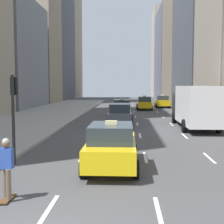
{
  "coord_description": "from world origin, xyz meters",
  "views": [
    {
      "loc": [
        1.82,
        -5.65,
        3.17
      ],
      "look_at": [
        0.82,
        13.86,
        1.51
      ],
      "focal_mm": 50.0,
      "sensor_mm": 36.0,
      "label": 1
    }
  ],
  "objects_px": {
    "taxi_third": "(111,146)",
    "traffic_light_pole": "(14,105)",
    "sedan_black_near": "(120,114)",
    "skateboarder": "(7,166)",
    "taxi_fourth": "(144,103)",
    "taxi_second": "(162,101)",
    "box_truck": "(195,105)",
    "taxi_lead": "(122,108)"
  },
  "relations": [
    {
      "from": "taxi_third",
      "to": "traffic_light_pole",
      "type": "relative_size",
      "value": 1.22
    },
    {
      "from": "sedan_black_near",
      "to": "traffic_light_pole",
      "type": "bearing_deg",
      "value": -107.62
    },
    {
      "from": "skateboarder",
      "to": "taxi_fourth",
      "type": "bearing_deg",
      "value": 80.52
    },
    {
      "from": "skateboarder",
      "to": "sedan_black_near",
      "type": "bearing_deg",
      "value": 80.64
    },
    {
      "from": "sedan_black_near",
      "to": "traffic_light_pole",
      "type": "distance_m",
      "value": 13.14
    },
    {
      "from": "taxi_second",
      "to": "sedan_black_near",
      "type": "relative_size",
      "value": 0.95
    },
    {
      "from": "sedan_black_near",
      "to": "box_truck",
      "type": "bearing_deg",
      "value": -13.5
    },
    {
      "from": "taxi_second",
      "to": "taxi_third",
      "type": "xyz_separation_m",
      "value": [
        -5.6,
        -33.81,
        0.0
      ]
    },
    {
      "from": "skateboarder",
      "to": "taxi_third",
      "type": "bearing_deg",
      "value": 52.03
    },
    {
      "from": "box_truck",
      "to": "sedan_black_near",
      "type": "bearing_deg",
      "value": 166.5
    },
    {
      "from": "taxi_third",
      "to": "traffic_light_pole",
      "type": "distance_m",
      "value": 4.27
    },
    {
      "from": "taxi_fourth",
      "to": "taxi_second",
      "type": "bearing_deg",
      "value": 57.03
    },
    {
      "from": "taxi_lead",
      "to": "taxi_second",
      "type": "distance_m",
      "value": 14.42
    },
    {
      "from": "taxi_third",
      "to": "sedan_black_near",
      "type": "xyz_separation_m",
      "value": [
        -0.0,
        12.96,
        0.01
      ]
    },
    {
      "from": "box_truck",
      "to": "taxi_second",
      "type": "bearing_deg",
      "value": 90.0
    },
    {
      "from": "sedan_black_near",
      "to": "traffic_light_pole",
      "type": "xyz_separation_m",
      "value": [
        -3.95,
        -12.44,
        1.52
      ]
    },
    {
      "from": "box_truck",
      "to": "traffic_light_pole",
      "type": "relative_size",
      "value": 2.33
    },
    {
      "from": "taxi_third",
      "to": "box_truck",
      "type": "relative_size",
      "value": 0.52
    },
    {
      "from": "skateboarder",
      "to": "box_truck",
      "type": "bearing_deg",
      "value": 61.16
    },
    {
      "from": "traffic_light_pole",
      "to": "taxi_third",
      "type": "bearing_deg",
      "value": -7.52
    },
    {
      "from": "taxi_lead",
      "to": "box_truck",
      "type": "bearing_deg",
      "value": -57.85
    },
    {
      "from": "taxi_fourth",
      "to": "box_truck",
      "type": "height_order",
      "value": "box_truck"
    },
    {
      "from": "taxi_third",
      "to": "sedan_black_near",
      "type": "distance_m",
      "value": 12.96
    },
    {
      "from": "taxi_fourth",
      "to": "box_truck",
      "type": "bearing_deg",
      "value": -81.1
    },
    {
      "from": "box_truck",
      "to": "taxi_third",
      "type": "bearing_deg",
      "value": -115.74
    },
    {
      "from": "taxi_second",
      "to": "skateboarder",
      "type": "xyz_separation_m",
      "value": [
        -8.31,
        -37.28,
        0.08
      ]
    },
    {
      "from": "sedan_black_near",
      "to": "taxi_second",
      "type": "bearing_deg",
      "value": 74.97
    },
    {
      "from": "taxi_second",
      "to": "taxi_third",
      "type": "height_order",
      "value": "same"
    },
    {
      "from": "taxi_second",
      "to": "sedan_black_near",
      "type": "height_order",
      "value": "taxi_second"
    },
    {
      "from": "taxi_fourth",
      "to": "sedan_black_near",
      "type": "distance_m",
      "value": 16.77
    },
    {
      "from": "traffic_light_pole",
      "to": "taxi_second",
      "type": "bearing_deg",
      "value": 73.99
    },
    {
      "from": "taxi_third",
      "to": "skateboarder",
      "type": "xyz_separation_m",
      "value": [
        -2.71,
        -3.47,
        0.08
      ]
    },
    {
      "from": "box_truck",
      "to": "taxi_lead",
      "type": "bearing_deg",
      "value": 122.15
    },
    {
      "from": "sedan_black_near",
      "to": "taxi_fourth",
      "type": "bearing_deg",
      "value": 80.39
    },
    {
      "from": "taxi_second",
      "to": "traffic_light_pole",
      "type": "xyz_separation_m",
      "value": [
        -9.55,
        -33.29,
        1.53
      ]
    },
    {
      "from": "taxi_lead",
      "to": "taxi_fourth",
      "type": "bearing_deg",
      "value": 72.67
    },
    {
      "from": "traffic_light_pole",
      "to": "taxi_lead",
      "type": "bearing_deg",
      "value": 78.83
    },
    {
      "from": "skateboarder",
      "to": "taxi_lead",
      "type": "bearing_deg",
      "value": 83.56
    },
    {
      "from": "taxi_third",
      "to": "traffic_light_pole",
      "type": "height_order",
      "value": "traffic_light_pole"
    },
    {
      "from": "sedan_black_near",
      "to": "taxi_third",
      "type": "bearing_deg",
      "value": -90.0
    },
    {
      "from": "taxi_lead",
      "to": "taxi_fourth",
      "type": "distance_m",
      "value": 9.4
    },
    {
      "from": "taxi_lead",
      "to": "skateboarder",
      "type": "distance_m",
      "value": 24.14
    }
  ]
}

